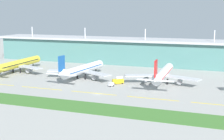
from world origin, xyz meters
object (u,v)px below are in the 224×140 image
Objects in this scene: airliner_nearest at (17,64)px; airliner_near_middle at (82,69)px; baggage_cart at (111,84)px; airliner_far_middle at (163,74)px; fuel_truck at (118,80)px.

airliner_nearest is 56.32m from airliner_near_middle.
baggage_cart is (26.68, -15.44, -5.18)m from airliner_near_middle.
airliner_far_middle is 28.84m from fuel_truck.
airliner_far_middle is 15.30× the size of baggage_cart.
airliner_far_middle reaches higher than baggage_cart.
fuel_truck is (84.73, -11.48, -4.19)m from airliner_nearest.
airliner_far_middle is 8.22× the size of fuel_truck.
baggage_cart is (-28.38, -18.91, -5.18)m from airliner_far_middle.
airliner_nearest is 1.05× the size of airliner_far_middle.
airliner_near_middle reaches higher than fuel_truck.
airliner_near_middle is at bearing -176.39° from airliner_far_middle.
fuel_truck is at bearing -7.71° from airliner_nearest.
fuel_truck is (-26.49, -10.60, -4.18)m from airliner_far_middle.
baggage_cart is (82.83, -19.79, -5.19)m from airliner_nearest.
airliner_nearest is at bearing 166.56° from baggage_cart.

